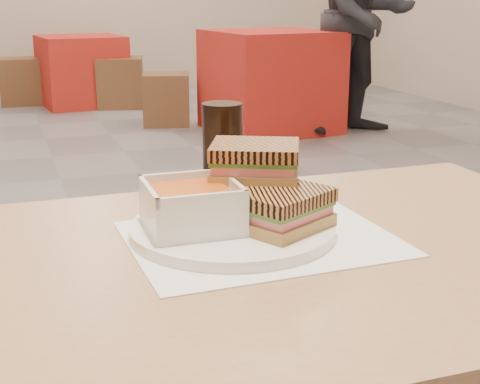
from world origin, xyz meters
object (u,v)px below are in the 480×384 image
object	(u,v)px
soup_bowl	(192,208)
cola_glass	(222,146)
main_table	(232,332)
bg_chair_2l	(21,81)
bg_table_2	(82,71)
bg_chair_2r	(120,82)
bg_table_1	(270,81)
plate	(233,229)
bg_chair_1r	(328,92)
panini_lower	(281,209)
patron_b	(364,14)
bg_chair_1l	(167,99)

from	to	relation	value
soup_bowl	cola_glass	xyz separation A→B (m)	(0.13, 0.25, 0.03)
main_table	cola_glass	xyz separation A→B (m)	(0.09, 0.33, 0.19)
bg_chair_2l	bg_table_2	bearing A→B (deg)	-25.36
soup_bowl	bg_chair_2r	bearing A→B (deg)	81.39
cola_glass	main_table	bearing A→B (deg)	-105.92
main_table	cola_glass	size ratio (longest dim) A/B	7.78
bg_table_1	bg_table_2	world-z (taller)	bg_table_1
plate	bg_chair_2r	world-z (taller)	plate
bg_table_1	bg_chair_1r	world-z (taller)	bg_table_1
cola_glass	bg_table_1	bearing A→B (deg)	66.98
cola_glass	bg_chair_2r	size ratio (longest dim) A/B	0.30
bg_table_2	bg_chair_1r	distance (m)	2.43
bg_table_1	bg_table_2	distance (m)	2.21
bg_table_1	plate	bearing A→B (deg)	-112.56
plate	bg_table_2	bearing A→B (deg)	85.40
panini_lower	soup_bowl	bearing A→B (deg)	161.58
bg_table_1	soup_bowl	bearing A→B (deg)	-113.27
bg_chair_1r	bg_chair_2r	bearing A→B (deg)	147.50
main_table	patron_b	world-z (taller)	patron_b
bg_chair_1r	bg_chair_2r	xyz separation A→B (m)	(-1.70, 1.09, 0.03)
panini_lower	bg_chair_1l	bearing A→B (deg)	78.60
cola_glass	bg_chair_2r	world-z (taller)	cola_glass
bg_chair_1l	bg_chair_2r	world-z (taller)	bg_chair_2r
bg_table_2	bg_chair_2l	distance (m)	0.65
bg_chair_1l	patron_b	distance (m)	1.77
soup_bowl	bg_chair_2l	distance (m)	6.35
plate	bg_chair_1r	bearing A→B (deg)	61.90
soup_bowl	patron_b	world-z (taller)	patron_b
bg_table_1	bg_chair_1r	xyz separation A→B (m)	(0.76, 0.48, -0.19)
cola_glass	bg_chair_2l	world-z (taller)	cola_glass
plate	soup_bowl	xyz separation A→B (m)	(-0.06, 0.00, 0.04)
panini_lower	main_table	bearing A→B (deg)	-155.51
bg_chair_2r	bg_chair_1l	bearing A→B (deg)	-78.55
bg_chair_1l	plate	bearing A→B (deg)	-102.19
patron_b	bg_chair_1r	bearing A→B (deg)	81.24
panini_lower	bg_chair_1l	size ratio (longest dim) A/B	0.34
main_table	bg_table_2	world-z (taller)	main_table
panini_lower	plate	bearing A→B (deg)	146.99
bg_table_2	bg_chair_2l	bearing A→B (deg)	154.64
soup_bowl	bg_chair_2l	world-z (taller)	soup_bowl
panini_lower	bg_table_1	distance (m)	4.63
bg_chair_1l	bg_chair_1r	size ratio (longest dim) A/B	1.01
bg_chair_1r	patron_b	distance (m)	1.10
main_table	soup_bowl	bearing A→B (deg)	112.17
main_table	bg_chair_1r	world-z (taller)	main_table
panini_lower	bg_table_2	size ratio (longest dim) A/B	0.19
panini_lower	bg_chair_2r	bearing A→B (deg)	82.62
panini_lower	bg_chair_2r	distance (m)	5.93
panini_lower	cola_glass	xyz separation A→B (m)	(0.00, 0.29, 0.03)
plate	bg_table_1	bearing A→B (deg)	67.44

